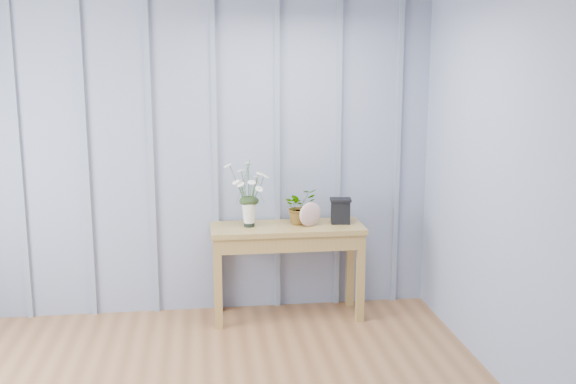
{
  "coord_description": "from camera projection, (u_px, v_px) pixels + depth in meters",
  "views": [
    {
      "loc": [
        0.13,
        -3.11,
        2.04
      ],
      "look_at": [
        0.8,
        1.94,
        1.03
      ],
      "focal_mm": 42.0,
      "sensor_mm": 36.0,
      "label": 1
    }
  ],
  "objects": [
    {
      "name": "room_shell",
      "position": [
        175.0,
        68.0,
        3.9
      ],
      "size": [
        4.0,
        4.5,
        2.5
      ],
      "color": "#8892AF",
      "rests_on": "ground"
    },
    {
      "name": "felt_disc_vessel",
      "position": [
        310.0,
        214.0,
        5.26
      ],
      "size": [
        0.2,
        0.12,
        0.19
      ],
      "primitive_type": "ellipsoid",
      "rotation": [
        0.0,
        0.0,
        0.38
      ],
      "color": "#9B505E",
      "rests_on": "sideboard"
    },
    {
      "name": "daisy_vase",
      "position": [
        249.0,
        185.0,
        5.21
      ],
      "size": [
        0.37,
        0.28,
        0.53
      ],
      "color": "black",
      "rests_on": "sideboard"
    },
    {
      "name": "spider_plant",
      "position": [
        300.0,
        206.0,
        5.34
      ],
      "size": [
        0.33,
        0.31,
        0.28
      ],
      "primitive_type": "imported",
      "rotation": [
        0.0,
        0.0,
        0.46
      ],
      "color": "#1E3215",
      "rests_on": "sideboard"
    },
    {
      "name": "sideboard",
      "position": [
        287.0,
        240.0,
        5.32
      ],
      "size": [
        1.2,
        0.45,
        0.75
      ],
      "color": "olive",
      "rests_on": "ground"
    },
    {
      "name": "carved_box",
      "position": [
        340.0,
        211.0,
        5.35
      ],
      "size": [
        0.18,
        0.15,
        0.2
      ],
      "color": "black",
      "rests_on": "sideboard"
    }
  ]
}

